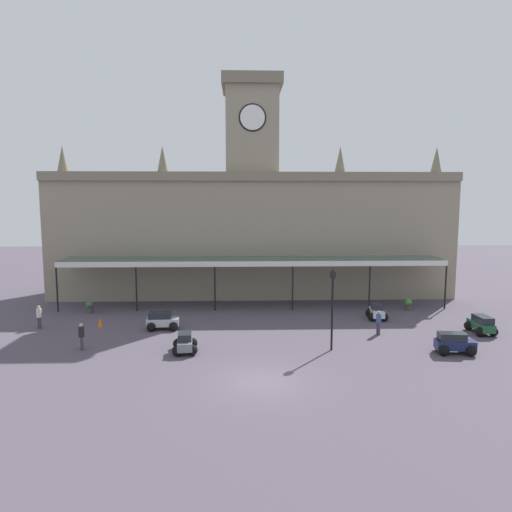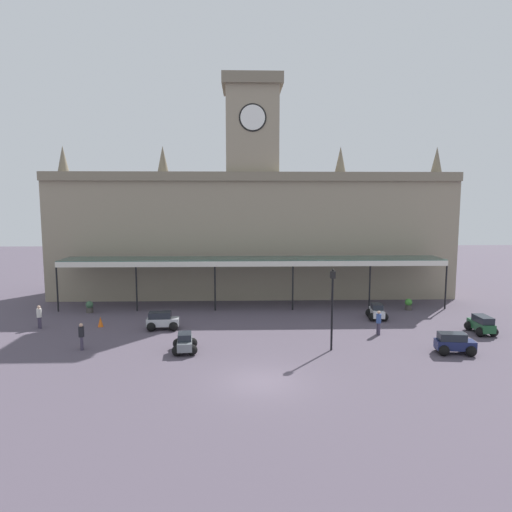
% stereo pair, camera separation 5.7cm
% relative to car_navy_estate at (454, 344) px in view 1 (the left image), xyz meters
% --- Properties ---
extents(ground_plane, '(140.00, 140.00, 0.00)m').
position_rel_car_navy_estate_xyz_m(ground_plane, '(-11.72, -3.90, -0.56)').
color(ground_plane, '#4F4653').
extents(station_building, '(37.65, 6.58, 20.42)m').
position_rel_car_navy_estate_xyz_m(station_building, '(-11.72, 18.02, 6.04)').
color(station_building, gray).
rests_on(station_building, ground).
extents(entrance_canopy, '(32.56, 3.26, 4.22)m').
position_rel_car_navy_estate_xyz_m(entrance_canopy, '(-11.72, 12.51, 3.50)').
color(entrance_canopy, '#38564C').
rests_on(entrance_canopy, ground).
extents(car_navy_estate, '(2.34, 1.71, 1.27)m').
position_rel_car_navy_estate_xyz_m(car_navy_estate, '(0.00, 0.00, 0.00)').
color(car_navy_estate, '#19214C').
rests_on(car_navy_estate, ground).
extents(car_grey_sedan, '(1.66, 2.13, 1.19)m').
position_rel_car_navy_estate_xyz_m(car_grey_sedan, '(-16.18, 0.79, -0.06)').
color(car_grey_sedan, slate).
rests_on(car_grey_sedan, ground).
extents(car_silver_estate, '(2.29, 1.62, 1.27)m').
position_rel_car_navy_estate_xyz_m(car_silver_estate, '(-18.39, 5.71, 0.00)').
color(car_silver_estate, '#B2B5BA').
rests_on(car_silver_estate, ground).
extents(car_white_sedan, '(1.66, 2.13, 1.19)m').
position_rel_car_navy_estate_xyz_m(car_white_sedan, '(-2.28, 8.10, -0.06)').
color(car_white_sedan, silver).
rests_on(car_white_sedan, ground).
extents(car_green_estate, '(1.56, 2.26, 1.27)m').
position_rel_car_navy_estate_xyz_m(car_green_estate, '(3.80, 4.06, 0.00)').
color(car_green_estate, '#1E512D').
rests_on(car_green_estate, ground).
extents(pedestrian_near_entrance, '(0.34, 0.34, 1.67)m').
position_rel_car_navy_estate_xyz_m(pedestrian_near_entrance, '(-27.25, 6.24, 0.34)').
color(pedestrian_near_entrance, '#3F384C').
rests_on(pedestrian_near_entrance, ground).
extents(pedestrian_beside_cars, '(0.34, 0.38, 1.67)m').
position_rel_car_navy_estate_xyz_m(pedestrian_beside_cars, '(-22.57, 1.39, 0.34)').
color(pedestrian_beside_cars, '#3F384C').
rests_on(pedestrian_beside_cars, ground).
extents(pedestrian_crossing_forecourt, '(0.34, 0.39, 1.67)m').
position_rel_car_navy_estate_xyz_m(pedestrian_crossing_forecourt, '(-3.39, 3.99, 0.34)').
color(pedestrian_crossing_forecourt, '#3F384C').
rests_on(pedestrian_crossing_forecourt, ground).
extents(victorian_lamppost, '(0.30, 0.30, 5.04)m').
position_rel_car_navy_estate_xyz_m(victorian_lamppost, '(-7.24, 0.86, 2.56)').
color(victorian_lamppost, black).
rests_on(victorian_lamppost, ground).
extents(traffic_cone, '(0.40, 0.40, 0.74)m').
position_rel_car_navy_estate_xyz_m(traffic_cone, '(-23.01, 6.52, -0.19)').
color(traffic_cone, orange).
rests_on(traffic_cone, ground).
extents(planter_by_canopy, '(0.60, 0.60, 0.96)m').
position_rel_car_navy_estate_xyz_m(planter_by_canopy, '(1.25, 10.92, -0.07)').
color(planter_by_canopy, '#47423D').
rests_on(planter_by_canopy, ground).
extents(planter_forecourt_centre, '(0.60, 0.60, 0.96)m').
position_rel_car_navy_estate_xyz_m(planter_forecourt_centre, '(-25.21, 10.80, -0.07)').
color(planter_forecourt_centre, '#47423D').
rests_on(planter_forecourt_centre, ground).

